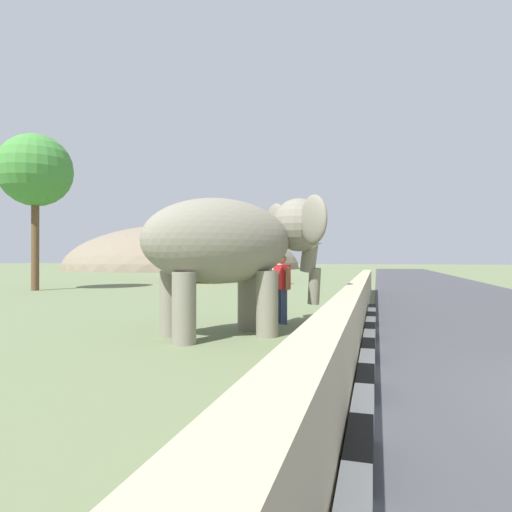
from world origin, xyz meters
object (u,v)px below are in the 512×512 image
at_px(elephant, 236,243).
at_px(cow_near, 279,270).
at_px(bus_orange, 220,251).
at_px(person_handler, 282,285).

xyz_separation_m(elephant, cow_near, (16.14, 2.71, -0.99)).
bearing_deg(bus_orange, person_handler, -155.30).
height_order(elephant, cow_near, elephant).
relative_size(person_handler, cow_near, 0.86).
xyz_separation_m(elephant, bus_orange, (20.29, 7.96, 0.22)).
xyz_separation_m(person_handler, bus_orange, (18.59, 8.55, 1.16)).
distance_m(elephant, person_handler, 2.02).
relative_size(elephant, person_handler, 2.34).
xyz_separation_m(bus_orange, cow_near, (-4.16, -5.25, -1.21)).
bearing_deg(person_handler, elephant, 160.91).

